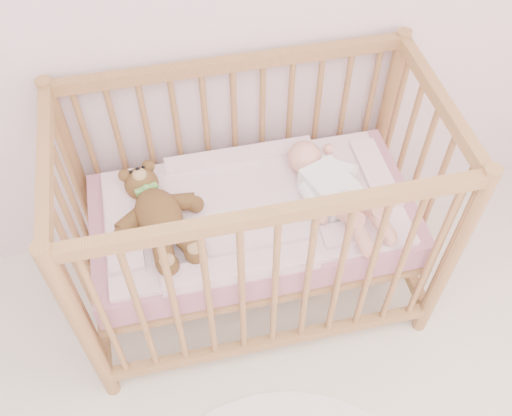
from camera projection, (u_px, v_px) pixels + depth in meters
name	position (u px, v px, depth m)	size (l,w,h in m)	color
crib	(253.00, 217.00, 2.19)	(1.36, 0.76, 1.00)	tan
mattress	(253.00, 220.00, 2.20)	(1.22, 0.62, 0.13)	#C3798E
blanket	(253.00, 208.00, 2.14)	(1.10, 0.58, 0.06)	#EDA3B4
baby	(331.00, 186.00, 2.11)	(0.28, 0.58, 0.14)	white
teddy_bear	(159.00, 214.00, 2.02)	(0.35, 0.50, 0.14)	brown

